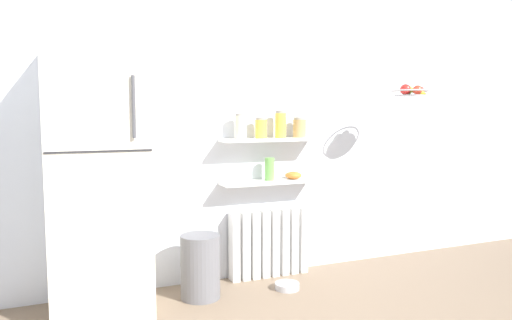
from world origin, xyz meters
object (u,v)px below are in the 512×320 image
object	(u,v)px
radiator	(269,243)
storage_jar_3	(300,128)
storage_jar_0	(241,126)
trash_bin	(200,267)
storage_jar_2	(281,125)
vase	(270,169)
refrigerator	(97,183)
pet_food_bowl	(287,286)
shelf_bowl	(293,175)
hanging_fruit_basket	(411,91)
storage_jar_1	(261,128)

from	to	relation	value
radiator	storage_jar_3	bearing A→B (deg)	-6.32
storage_jar_0	trash_bin	world-z (taller)	storage_jar_0
storage_jar_2	vase	xyz separation A→B (m)	(-0.10, 0.00, -0.38)
refrigerator	trash_bin	xyz separation A→B (m)	(0.73, -0.02, -0.68)
storage_jar_3	pet_food_bowl	bearing A→B (deg)	-129.94
shelf_bowl	trash_bin	bearing A→B (deg)	-165.97
vase	hanging_fruit_basket	distance (m)	1.36
storage_jar_1	pet_food_bowl	bearing A→B (deg)	-73.86
refrigerator	pet_food_bowl	world-z (taller)	refrigerator
pet_food_bowl	hanging_fruit_basket	distance (m)	1.92
storage_jar_2	trash_bin	xyz separation A→B (m)	(-0.78, -0.23, -1.07)
storage_jar_3	storage_jar_0	bearing A→B (deg)	180.00
storage_jar_2	vase	world-z (taller)	storage_jar_2
vase	pet_food_bowl	world-z (taller)	vase
storage_jar_0	hanging_fruit_basket	distance (m)	1.47
radiator	vase	distance (m)	0.65
vase	pet_food_bowl	size ratio (longest dim) A/B	0.98
storage_jar_3	trash_bin	size ratio (longest dim) A/B	0.36
storage_jar_2	pet_food_bowl	world-z (taller)	storage_jar_2
refrigerator	shelf_bowl	bearing A→B (deg)	7.08
trash_bin	storage_jar_2	bearing A→B (deg)	16.16
radiator	storage_jar_3	distance (m)	1.03
storage_jar_3	pet_food_bowl	distance (m)	1.33
shelf_bowl	trash_bin	world-z (taller)	shelf_bowl
storage_jar_0	storage_jar_2	world-z (taller)	storage_jar_2
pet_food_bowl	hanging_fruit_basket	bearing A→B (deg)	-5.18
storage_jar_0	storage_jar_1	world-z (taller)	storage_jar_0
refrigerator	storage_jar_0	world-z (taller)	refrigerator
vase	pet_food_bowl	bearing A→B (deg)	-87.54
radiator	vase	size ratio (longest dim) A/B	3.66
storage_jar_0	hanging_fruit_basket	size ratio (longest dim) A/B	0.62
storage_jar_0	storage_jar_2	size ratio (longest dim) A/B	0.90
pet_food_bowl	storage_jar_1	bearing A→B (deg)	106.14
trash_bin	hanging_fruit_basket	distance (m)	2.25
vase	trash_bin	size ratio (longest dim) A/B	0.39
refrigerator	vase	size ratio (longest dim) A/B	9.61
refrigerator	storage_jar_2	world-z (taller)	refrigerator
trash_bin	pet_food_bowl	size ratio (longest dim) A/B	2.48
storage_jar_3	trash_bin	bearing A→B (deg)	-166.76
storage_jar_0	storage_jar_1	size ratio (longest dim) A/B	1.19
refrigerator	vase	distance (m)	1.42
radiator	storage_jar_2	world-z (taller)	storage_jar_2
storage_jar_3	shelf_bowl	distance (m)	0.42
storage_jar_1	trash_bin	world-z (taller)	storage_jar_1
storage_jar_3	shelf_bowl	size ratio (longest dim) A/B	1.21
storage_jar_2	storage_jar_3	xyz separation A→B (m)	(0.18, 0.00, -0.03)
refrigerator	hanging_fruit_basket	world-z (taller)	refrigerator
refrigerator	hanging_fruit_basket	bearing A→B (deg)	-4.95
storage_jar_2	trash_bin	size ratio (longest dim) A/B	0.47
storage_jar_0	shelf_bowl	xyz separation A→B (m)	(0.49, 0.00, -0.43)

